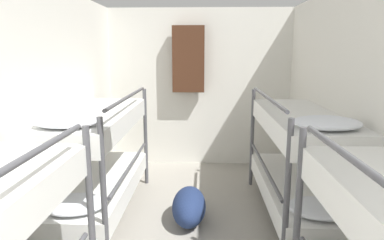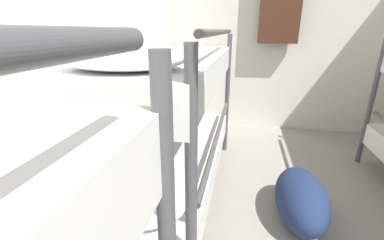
{
  "view_description": "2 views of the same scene",
  "coord_description": "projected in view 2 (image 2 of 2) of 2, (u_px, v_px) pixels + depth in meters",
  "views": [
    {
      "loc": [
        0.06,
        0.36,
        1.63
      ],
      "look_at": [
        -0.04,
        3.22,
        1.06
      ],
      "focal_mm": 32.0,
      "sensor_mm": 36.0,
      "label": 1
    },
    {
      "loc": [
        -0.5,
        1.89,
        1.23
      ],
      "look_at": [
        -0.77,
        3.23,
        0.74
      ],
      "focal_mm": 24.0,
      "sensor_mm": 36.0,
      "label": 2
    }
  ],
  "objects": [
    {
      "name": "wall_left",
      "position": [
        0.0,
        65.0,
        0.87
      ],
      "size": [
        0.06,
        5.36,
        2.23
      ],
      "color": "silver",
      "rests_on": "ground_plane"
    },
    {
      "name": "wall_back",
      "position": [
        289.0,
        40.0,
        3.07
      ],
      "size": [
        2.69,
        0.06,
        2.23
      ],
      "color": "silver",
      "rests_on": "ground_plane"
    },
    {
      "name": "bunk_stack_left_far",
      "position": [
        172.0,
        119.0,
        1.75
      ],
      "size": [
        0.65,
        1.83,
        1.23
      ],
      "color": "#4C4C51",
      "rests_on": "ground_plane"
    },
    {
      "name": "duffel_bag",
      "position": [
        301.0,
        199.0,
        1.71
      ],
      "size": [
        0.33,
        0.63,
        0.33
      ],
      "color": "navy",
      "rests_on": "ground_plane"
    },
    {
      "name": "hanging_coat",
      "position": [
        281.0,
        1.0,
        2.83
      ],
      "size": [
        0.44,
        0.12,
        0.9
      ],
      "color": "#472819"
    }
  ]
}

